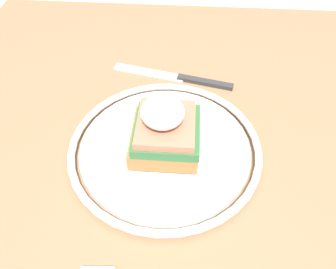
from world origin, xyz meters
The scene contains 4 objects.
dining_table centered at (0.00, 0.00, 0.64)m, with size 0.83×0.85×0.78m.
plate centered at (-0.01, 0.02, 0.78)m, with size 0.26×0.26×0.02m.
sandwich centered at (-0.01, 0.02, 0.82)m, with size 0.09×0.09×0.08m.
knife centered at (0.15, 0.01, 0.78)m, with size 0.06×0.21×0.01m.
Camera 1 is at (-0.30, 0.00, 1.13)m, focal length 35.00 mm.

